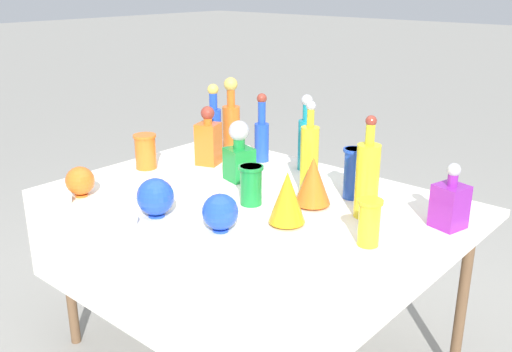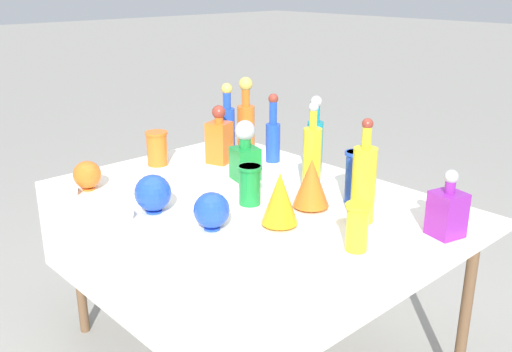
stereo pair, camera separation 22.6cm
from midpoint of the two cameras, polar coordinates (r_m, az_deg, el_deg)
display_table at (r=2.29m, az=-3.57°, el=-4.16°), size 1.62×1.13×0.76m
tall_bottle_0 at (r=2.61m, az=2.55°, el=3.72°), size 0.07×0.07×0.35m
tall_bottle_1 at (r=2.85m, az=-6.51°, el=5.02°), size 0.07×0.07×0.36m
tall_bottle_2 at (r=2.93m, az=-4.72°, el=5.58°), size 0.09×0.09×0.38m
tall_bottle_3 at (r=2.33m, az=2.61°, el=1.93°), size 0.08×0.08×0.38m
tall_bottle_4 at (r=2.74m, az=-1.79°, el=4.11°), size 0.07×0.07×0.33m
tall_bottle_5 at (r=2.10m, az=8.07°, el=-0.24°), size 0.09×0.09×0.39m
square_decanter_0 at (r=2.09m, az=15.94°, el=-2.69°), size 0.12×0.12×0.24m
square_decanter_1 at (r=2.72m, az=-7.17°, el=3.58°), size 0.13×0.13×0.28m
square_decanter_2 at (r=2.49m, az=-4.30°, el=2.21°), size 0.13×0.13×0.27m
slender_vase_0 at (r=2.29m, az=6.89°, el=0.37°), size 0.09×0.09×0.21m
slender_vase_1 at (r=1.90m, az=7.93°, el=-4.53°), size 0.08×0.08×0.16m
slender_vase_2 at (r=2.72m, az=-13.36°, el=2.48°), size 0.11×0.11×0.16m
slender_vase_3 at (r=2.22m, az=-3.41°, el=-0.81°), size 0.10×0.10×0.16m
fluted_vase_0 at (r=2.03m, az=-0.04°, el=-2.22°), size 0.13×0.13×0.20m
fluted_vase_1 at (r=2.20m, az=2.80°, el=-0.54°), size 0.14×0.14×0.20m
round_bowl_0 at (r=2.16m, az=-13.00°, el=-2.11°), size 0.14×0.14×0.15m
round_bowl_1 at (r=2.45m, az=-19.75°, el=-0.51°), size 0.12×0.12×0.13m
round_bowl_2 at (r=2.00m, az=-6.84°, el=-3.67°), size 0.13×0.13×0.14m
price_tag_left at (r=2.15m, az=-15.20°, el=-4.10°), size 0.06×0.02×0.04m
price_tag_center at (r=2.42m, az=-20.85°, el=-2.04°), size 0.05×0.02×0.04m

